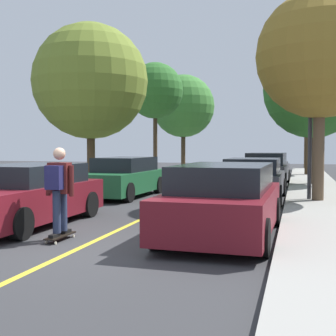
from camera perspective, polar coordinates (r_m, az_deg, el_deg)
ground at (r=8.33m, az=-10.33°, el=-9.61°), size 80.00×80.00×0.00m
center_line at (r=11.98m, az=-1.73°, el=-5.76°), size 0.12×39.20×0.01m
parked_car_left_nearest at (r=10.65m, az=-17.62°, el=-3.31°), size 1.98×4.34×1.37m
parked_car_left_near at (r=15.93m, az=-5.63°, el=-1.19°), size 1.92×4.37×1.39m
parked_car_right_nearest at (r=8.92m, az=7.14°, el=-4.13°), size 2.05×4.40×1.42m
parked_car_right_near at (r=15.10m, az=10.86°, el=-1.48°), size 1.97×4.25×1.39m
parked_car_right_far at (r=21.49m, az=12.44°, el=-0.12°), size 2.10×4.19×1.48m
parked_car_right_farthest at (r=27.84m, az=13.29°, el=0.36°), size 1.89×4.20×1.31m
street_tree_left_nearest at (r=18.24m, az=-9.85°, el=10.78°), size 4.55×4.55×6.48m
street_tree_left_near at (r=26.05m, az=-1.64°, el=9.78°), size 3.21×3.21×6.45m
street_tree_left_far at (r=32.32m, az=1.96°, el=7.87°), size 4.47×4.47×6.76m
street_tree_right_nearest at (r=14.63m, az=18.79°, el=13.45°), size 3.84×3.84×6.33m
street_tree_right_near at (r=20.78m, az=17.98°, el=9.53°), size 4.29×4.29×6.29m
street_tree_right_far at (r=27.72m, az=17.53°, el=8.62°), size 3.52×3.52×6.33m
street_tree_right_farthest at (r=35.52m, az=17.22°, el=6.67°), size 3.00×3.00×5.66m
fire_hydrant at (r=13.94m, az=-16.02°, el=-2.67°), size 0.20×0.20×0.70m
streetlamp at (r=14.70m, az=17.72°, el=9.70°), size 0.36×0.24×6.08m
skateboard at (r=8.80m, az=-13.56°, el=-8.40°), size 0.22×0.84×0.10m
skateboarder at (r=8.63m, az=-13.74°, el=-2.24°), size 0.58×0.70×1.65m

